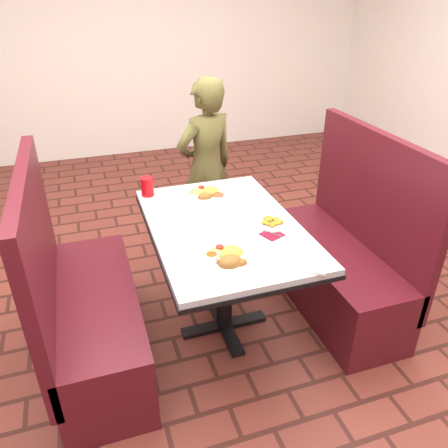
{
  "coord_description": "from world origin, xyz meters",
  "views": [
    {
      "loc": [
        -0.67,
        -2.02,
        1.92
      ],
      "look_at": [
        0.0,
        0.0,
        0.75
      ],
      "focal_mm": 35.0,
      "sensor_mm": 36.0,
      "label": 1
    }
  ],
  "objects_px": {
    "booth_bench_right": "(339,262)",
    "near_dinner_plate": "(228,255)",
    "far_dinner_plate": "(207,192)",
    "red_tumbler": "(147,187)",
    "plantain_plate": "(273,223)",
    "diner_person": "(206,168)",
    "booth_bench_left": "(87,313)",
    "dining_table": "(224,239)"
  },
  "relations": [
    {
      "from": "booth_bench_right",
      "to": "diner_person",
      "type": "xyz_separation_m",
      "value": [
        -0.61,
        0.99,
        0.36
      ]
    },
    {
      "from": "far_dinner_plate",
      "to": "red_tumbler",
      "type": "height_order",
      "value": "red_tumbler"
    },
    {
      "from": "dining_table",
      "to": "red_tumbler",
      "type": "height_order",
      "value": "red_tumbler"
    },
    {
      "from": "booth_bench_left",
      "to": "near_dinner_plate",
      "type": "height_order",
      "value": "booth_bench_left"
    },
    {
      "from": "diner_person",
      "to": "far_dinner_plate",
      "type": "relative_size",
      "value": 5.02
    },
    {
      "from": "booth_bench_right",
      "to": "far_dinner_plate",
      "type": "xyz_separation_m",
      "value": [
        -0.78,
        0.38,
        0.45
      ]
    },
    {
      "from": "near_dinner_plate",
      "to": "diner_person",
      "type": "bearing_deg",
      "value": 77.91
    },
    {
      "from": "dining_table",
      "to": "booth_bench_right",
      "type": "distance_m",
      "value": 0.86
    },
    {
      "from": "booth_bench_right",
      "to": "near_dinner_plate",
      "type": "height_order",
      "value": "booth_bench_right"
    },
    {
      "from": "diner_person",
      "to": "far_dinner_plate",
      "type": "xyz_separation_m",
      "value": [
        -0.17,
        -0.61,
        0.09
      ]
    },
    {
      "from": "far_dinner_plate",
      "to": "near_dinner_plate",
      "type": "bearing_deg",
      "value": -99.02
    },
    {
      "from": "booth_bench_left",
      "to": "plantain_plate",
      "type": "xyz_separation_m",
      "value": [
        1.05,
        -0.09,
        0.43
      ]
    },
    {
      "from": "far_dinner_plate",
      "to": "diner_person",
      "type": "bearing_deg",
      "value": 74.3
    },
    {
      "from": "far_dinner_plate",
      "to": "red_tumbler",
      "type": "relative_size",
      "value": 2.31
    },
    {
      "from": "booth_bench_left",
      "to": "diner_person",
      "type": "relative_size",
      "value": 0.88
    },
    {
      "from": "booth_bench_left",
      "to": "red_tumbler",
      "type": "xyz_separation_m",
      "value": [
        0.46,
        0.51,
        0.48
      ]
    },
    {
      "from": "near_dinner_plate",
      "to": "booth_bench_left",
      "type": "bearing_deg",
      "value": 153.19
    },
    {
      "from": "booth_bench_left",
      "to": "near_dinner_plate",
      "type": "distance_m",
      "value": 0.9
    },
    {
      "from": "booth_bench_right",
      "to": "plantain_plate",
      "type": "height_order",
      "value": "booth_bench_right"
    },
    {
      "from": "booth_bench_left",
      "to": "plantain_plate",
      "type": "relative_size",
      "value": 6.24
    },
    {
      "from": "booth_bench_right",
      "to": "far_dinner_plate",
      "type": "bearing_deg",
      "value": 153.84
    },
    {
      "from": "booth_bench_left",
      "to": "far_dinner_plate",
      "type": "relative_size",
      "value": 4.4
    },
    {
      "from": "booth_bench_left",
      "to": "red_tumbler",
      "type": "distance_m",
      "value": 0.84
    },
    {
      "from": "far_dinner_plate",
      "to": "red_tumbler",
      "type": "xyz_separation_m",
      "value": [
        -0.35,
        0.13,
        0.03
      ]
    },
    {
      "from": "diner_person",
      "to": "dining_table",
      "type": "bearing_deg",
      "value": 60.16
    },
    {
      "from": "far_dinner_plate",
      "to": "booth_bench_right",
      "type": "bearing_deg",
      "value": -26.16
    },
    {
      "from": "far_dinner_plate",
      "to": "red_tumbler",
      "type": "bearing_deg",
      "value": 160.1
    },
    {
      "from": "booth_bench_right",
      "to": "near_dinner_plate",
      "type": "distance_m",
      "value": 1.07
    },
    {
      "from": "far_dinner_plate",
      "to": "dining_table",
      "type": "bearing_deg",
      "value": -92.53
    },
    {
      "from": "diner_person",
      "to": "red_tumbler",
      "type": "relative_size",
      "value": 11.61
    },
    {
      "from": "booth_bench_right",
      "to": "plantain_plate",
      "type": "xyz_separation_m",
      "value": [
        -0.54,
        -0.09,
        0.43
      ]
    },
    {
      "from": "dining_table",
      "to": "plantain_plate",
      "type": "distance_m",
      "value": 0.29
    },
    {
      "from": "booth_bench_left",
      "to": "red_tumbler",
      "type": "bearing_deg",
      "value": 47.97
    },
    {
      "from": "booth_bench_left",
      "to": "diner_person",
      "type": "height_order",
      "value": "diner_person"
    },
    {
      "from": "booth_bench_right",
      "to": "diner_person",
      "type": "relative_size",
      "value": 0.88
    },
    {
      "from": "booth_bench_left",
      "to": "plantain_plate",
      "type": "height_order",
      "value": "booth_bench_left"
    },
    {
      "from": "diner_person",
      "to": "far_dinner_plate",
      "type": "distance_m",
      "value": 0.64
    },
    {
      "from": "near_dinner_plate",
      "to": "far_dinner_plate",
      "type": "xyz_separation_m",
      "value": [
        0.12,
        0.74,
        -0.01
      ]
    },
    {
      "from": "booth_bench_left",
      "to": "booth_bench_right",
      "type": "bearing_deg",
      "value": 0.0
    },
    {
      "from": "near_dinner_plate",
      "to": "plantain_plate",
      "type": "xyz_separation_m",
      "value": [
        0.35,
        0.26,
        -0.02
      ]
    },
    {
      "from": "diner_person",
      "to": "plantain_plate",
      "type": "relative_size",
      "value": 7.11
    },
    {
      "from": "diner_person",
      "to": "plantain_plate",
      "type": "height_order",
      "value": "diner_person"
    }
  ]
}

